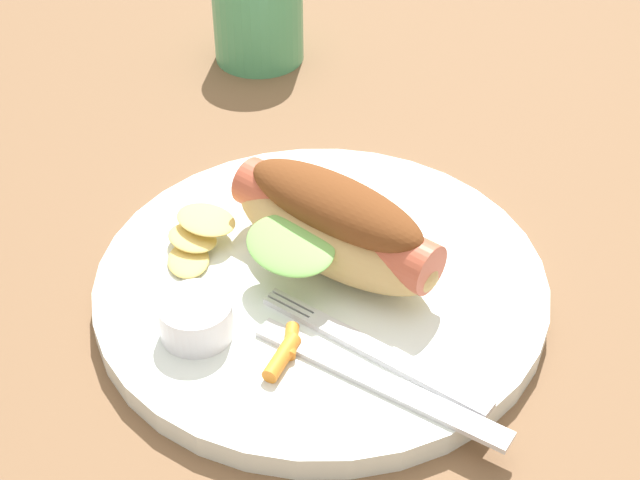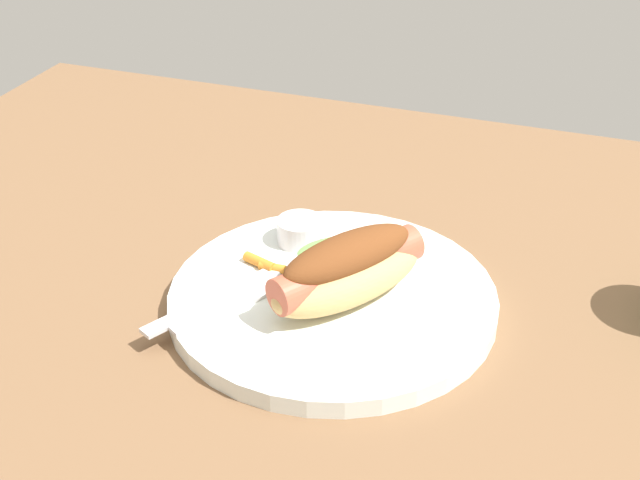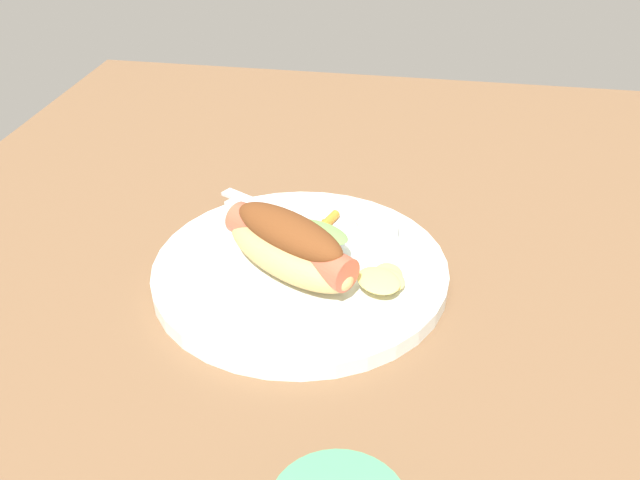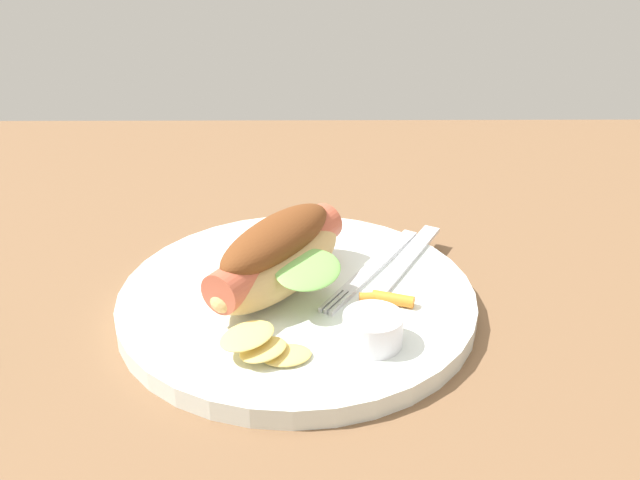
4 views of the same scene
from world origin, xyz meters
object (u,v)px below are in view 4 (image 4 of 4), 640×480
object	(u,v)px
carrot_garnish	(387,298)
knife	(400,267)
plate	(297,302)
chips_pile	(263,345)
sauce_ramekin	(373,330)
fork	(373,267)
hot_dog	(278,255)

from	to	relation	value
carrot_garnish	knife	bearing A→B (deg)	74.01
plate	chips_pile	distance (cm)	8.61
sauce_ramekin	carrot_garnish	distance (cm)	5.54
sauce_ramekin	carrot_garnish	xyz separation A→B (cm)	(1.43, 5.30, -0.73)
carrot_garnish	plate	bearing A→B (deg)	168.43
chips_pile	sauce_ramekin	bearing A→B (deg)	10.54
fork	chips_pile	distance (cm)	14.68
hot_dog	carrot_garnish	xyz separation A→B (cm)	(8.42, -2.37, -2.58)
hot_dog	chips_pile	distance (cm)	9.38
fork	sauce_ramekin	bearing A→B (deg)	27.05
chips_pile	hot_dog	bearing A→B (deg)	85.52
hot_dog	chips_pile	world-z (taller)	hot_dog
chips_pile	knife	bearing A→B (deg)	48.60
sauce_ramekin	fork	xyz separation A→B (cm)	(0.78, 10.53, -0.97)
hot_dog	chips_pile	bearing A→B (deg)	29.04
fork	carrot_garnish	xyz separation A→B (cm)	(0.65, -5.23, 0.24)
plate	knife	distance (cm)	9.42
hot_dog	plate	bearing A→B (deg)	90.68
hot_dog	carrot_garnish	size ratio (longest dim) A/B	3.64
knife	chips_pile	bearing A→B (deg)	-13.85
knife	carrot_garnish	distance (cm)	5.60
fork	carrot_garnish	world-z (taller)	carrot_garnish
knife	carrot_garnish	xyz separation A→B (cm)	(-1.54, -5.38, 0.26)
hot_dog	fork	distance (cm)	8.75
hot_dog	fork	bearing A→B (deg)	143.71
plate	hot_dog	distance (cm)	4.21
sauce_ramekin	chips_pile	xyz separation A→B (cm)	(-7.70, -1.43, -0.30)
knife	chips_pile	distance (cm)	16.16
plate	fork	distance (cm)	7.42
chips_pile	carrot_garnish	size ratio (longest dim) A/B	1.72
knife	fork	bearing A→B (deg)	-58.60
carrot_garnish	chips_pile	bearing A→B (deg)	-143.61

